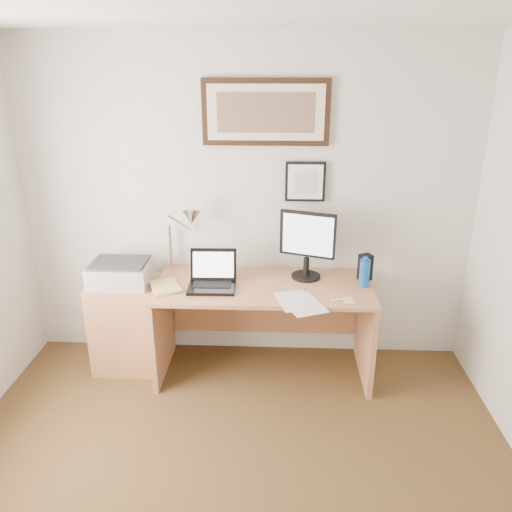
# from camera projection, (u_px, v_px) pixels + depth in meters

# --- Properties ---
(wall_back) EXTENTS (3.50, 0.02, 2.50)m
(wall_back) POSITION_uv_depth(u_px,v_px,m) (246.00, 206.00, 3.85)
(wall_back) COLOR silver
(wall_back) RESTS_ON ground
(side_cabinet) EXTENTS (0.50, 0.40, 0.73)m
(side_cabinet) POSITION_uv_depth(u_px,v_px,m) (127.00, 325.00, 3.91)
(side_cabinet) COLOR #AB7048
(side_cabinet) RESTS_ON floor
(water_bottle) EXTENTS (0.07, 0.07, 0.21)m
(water_bottle) POSITION_uv_depth(u_px,v_px,m) (364.00, 273.00, 3.62)
(water_bottle) COLOR #0D56AD
(water_bottle) RESTS_ON desk
(bottle_cap) EXTENTS (0.04, 0.04, 0.02)m
(bottle_cap) POSITION_uv_depth(u_px,v_px,m) (366.00, 258.00, 3.58)
(bottle_cap) COLOR #0D56AD
(bottle_cap) RESTS_ON water_bottle
(speaker) EXTENTS (0.11, 0.11, 0.20)m
(speaker) POSITION_uv_depth(u_px,v_px,m) (365.00, 267.00, 3.74)
(speaker) COLOR black
(speaker) RESTS_ON desk
(paper_sheet_a) EXTENTS (0.34, 0.40, 0.00)m
(paper_sheet_a) POSITION_uv_depth(u_px,v_px,m) (303.00, 304.00, 3.38)
(paper_sheet_a) COLOR silver
(paper_sheet_a) RESTS_ON desk
(paper_sheet_b) EXTENTS (0.30, 0.36, 0.00)m
(paper_sheet_b) POSITION_uv_depth(u_px,v_px,m) (294.00, 301.00, 3.42)
(paper_sheet_b) COLOR silver
(paper_sheet_b) RESTS_ON desk
(sticky_pad) EXTENTS (0.08, 0.08, 0.01)m
(sticky_pad) POSITION_uv_depth(u_px,v_px,m) (349.00, 301.00, 3.41)
(sticky_pad) COLOR #E6DA6D
(sticky_pad) RESTS_ON desk
(marker_pen) EXTENTS (0.14, 0.06, 0.02)m
(marker_pen) POSITION_uv_depth(u_px,v_px,m) (342.00, 299.00, 3.44)
(marker_pen) COLOR white
(marker_pen) RESTS_ON desk
(book) EXTENTS (0.28, 0.32, 0.02)m
(book) POSITION_uv_depth(u_px,v_px,m) (152.00, 289.00, 3.59)
(book) COLOR #CCBA60
(book) RESTS_ON desk
(desk) EXTENTS (1.60, 0.70, 0.75)m
(desk) POSITION_uv_depth(u_px,v_px,m) (264.00, 308.00, 3.84)
(desk) COLOR #AB7048
(desk) RESTS_ON floor
(laptop) EXTENTS (0.35, 0.30, 0.26)m
(laptop) POSITION_uv_depth(u_px,v_px,m) (212.00, 279.00, 3.63)
(laptop) COLOR black
(laptop) RESTS_ON desk
(lcd_monitor) EXTENTS (0.41, 0.22, 0.52)m
(lcd_monitor) POSITION_uv_depth(u_px,v_px,m) (307.00, 242.00, 3.70)
(lcd_monitor) COLOR black
(lcd_monitor) RESTS_ON desk
(printer) EXTENTS (0.44, 0.34, 0.18)m
(printer) POSITION_uv_depth(u_px,v_px,m) (120.00, 273.00, 3.72)
(printer) COLOR #A5A5A8
(printer) RESTS_ON side_cabinet
(desk_lamp) EXTENTS (0.29, 0.27, 0.53)m
(desk_lamp) POSITION_uv_depth(u_px,v_px,m) (190.00, 220.00, 3.71)
(desk_lamp) COLOR silver
(desk_lamp) RESTS_ON desk
(picture_large) EXTENTS (0.92, 0.04, 0.47)m
(picture_large) POSITION_uv_depth(u_px,v_px,m) (266.00, 112.00, 3.57)
(picture_large) COLOR black
(picture_large) RESTS_ON wall_back
(picture_small) EXTENTS (0.30, 0.03, 0.30)m
(picture_small) POSITION_uv_depth(u_px,v_px,m) (305.00, 182.00, 3.73)
(picture_small) COLOR black
(picture_small) RESTS_ON wall_back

